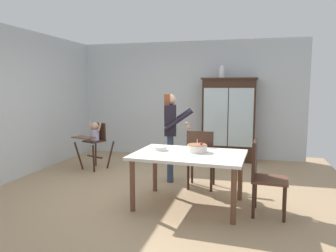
# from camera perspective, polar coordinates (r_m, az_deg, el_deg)

# --- Properties ---
(ground_plane) EXTENTS (6.24, 6.24, 0.00)m
(ground_plane) POSITION_cam_1_polar(r_m,az_deg,el_deg) (5.23, -1.99, -11.31)
(ground_plane) COLOR tan
(wall_back) EXTENTS (5.32, 0.06, 2.70)m
(wall_back) POSITION_cam_1_polar(r_m,az_deg,el_deg) (7.53, 3.63, 4.78)
(wall_back) COLOR silver
(wall_back) RESTS_ON ground_plane
(wall_left) EXTENTS (0.06, 5.32, 2.70)m
(wall_left) POSITION_cam_1_polar(r_m,az_deg,el_deg) (6.25, -25.92, 3.61)
(wall_left) COLOR silver
(wall_left) RESTS_ON ground_plane
(china_cabinet) EXTENTS (1.20, 0.48, 1.85)m
(china_cabinet) POSITION_cam_1_polar(r_m,az_deg,el_deg) (7.18, 10.86, 1.19)
(china_cabinet) COLOR #382116
(china_cabinet) RESTS_ON ground_plane
(ceramic_vase) EXTENTS (0.13, 0.13, 0.27)m
(ceramic_vase) POSITION_cam_1_polar(r_m,az_deg,el_deg) (7.16, 9.66, 9.50)
(ceramic_vase) COLOR white
(ceramic_vase) RESTS_ON china_cabinet
(high_chair_with_toddler) EXTENTS (0.74, 0.82, 0.95)m
(high_chair_with_toddler) POSITION_cam_1_polar(r_m,az_deg,el_deg) (6.49, -13.12, -1.93)
(high_chair_with_toddler) COLOR #382116
(high_chair_with_toddler) RESTS_ON ground_plane
(adult_person) EXTENTS (0.59, 0.57, 1.53)m
(adult_person) POSITION_cam_1_polar(r_m,az_deg,el_deg) (5.48, 0.50, -0.07)
(adult_person) COLOR #33425B
(adult_person) RESTS_ON ground_plane
(dining_table) EXTENTS (1.57, 1.14, 0.74)m
(dining_table) POSITION_cam_1_polar(r_m,az_deg,el_deg) (4.40, 3.81, -6.04)
(dining_table) COLOR silver
(dining_table) RESTS_ON ground_plane
(birthday_cake) EXTENTS (0.28, 0.28, 0.19)m
(birthday_cake) POSITION_cam_1_polar(r_m,az_deg,el_deg) (4.47, 5.28, -3.99)
(birthday_cake) COLOR white
(birthday_cake) RESTS_ON dining_table
(serving_bowl) EXTENTS (0.18, 0.18, 0.05)m
(serving_bowl) POSITION_cam_1_polar(r_m,az_deg,el_deg) (4.58, -1.40, -4.04)
(serving_bowl) COLOR silver
(serving_bowl) RESTS_ON dining_table
(dining_chair_far_side) EXTENTS (0.44, 0.44, 0.96)m
(dining_chair_far_side) POSITION_cam_1_polar(r_m,az_deg,el_deg) (5.12, 5.91, -5.30)
(dining_chair_far_side) COLOR #382116
(dining_chair_far_side) RESTS_ON ground_plane
(dining_chair_right_end) EXTENTS (0.48, 0.48, 0.96)m
(dining_chair_right_end) POSITION_cam_1_polar(r_m,az_deg,el_deg) (4.30, 16.57, -7.98)
(dining_chair_right_end) COLOR #382116
(dining_chair_right_end) RESTS_ON ground_plane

